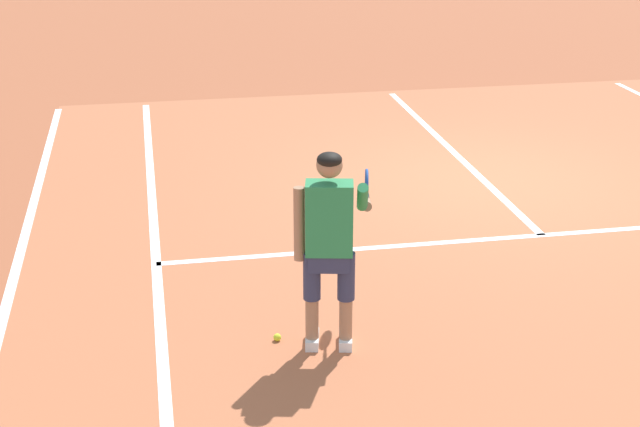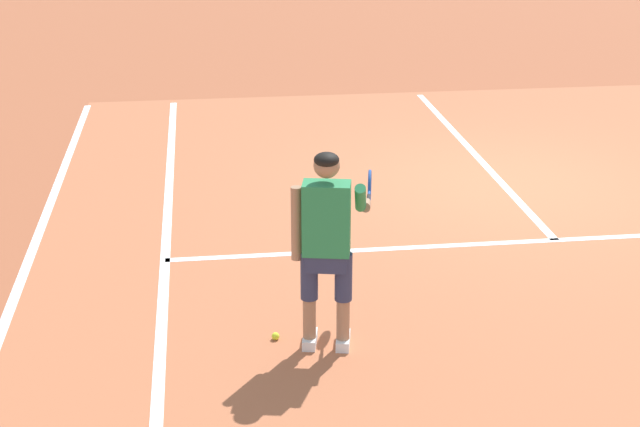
# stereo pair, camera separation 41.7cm
# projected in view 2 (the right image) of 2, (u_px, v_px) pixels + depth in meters

# --- Properties ---
(ground_plane) EXTENTS (80.00, 80.00, 0.00)m
(ground_plane) POSITION_uv_depth(u_px,v_px,m) (501.00, 183.00, 11.91)
(ground_plane) COLOR #9E5133
(court_inner_surface) EXTENTS (10.98, 10.87, 0.00)m
(court_inner_surface) POSITION_uv_depth(u_px,v_px,m) (520.00, 202.00, 11.25)
(court_inner_surface) COLOR #B2603D
(court_inner_surface) RESTS_ON ground
(line_service) EXTENTS (8.23, 0.10, 0.01)m
(line_service) POSITION_uv_depth(u_px,v_px,m) (555.00, 240.00, 10.17)
(line_service) COLOR white
(line_service) RESTS_ON ground
(line_centre_service) EXTENTS (0.10, 6.40, 0.01)m
(line_centre_service) POSITION_uv_depth(u_px,v_px,m) (472.00, 151.00, 13.13)
(line_centre_service) COLOR white
(line_centre_service) RESTS_ON ground
(line_singles_left) EXTENTS (0.10, 10.47, 0.01)m
(line_singles_left) POSITION_uv_depth(u_px,v_px,m) (167.00, 219.00, 10.75)
(line_singles_left) COLOR white
(line_singles_left) RESTS_ON ground
(line_doubles_left) EXTENTS (0.10, 10.47, 0.01)m
(line_doubles_left) POSITION_uv_depth(u_px,v_px,m) (42.00, 224.00, 10.59)
(line_doubles_left) COLOR white
(line_doubles_left) RESTS_ON ground
(tennis_player) EXTENTS (0.81, 1.07, 1.71)m
(tennis_player) POSITION_uv_depth(u_px,v_px,m) (328.00, 237.00, 7.68)
(tennis_player) COLOR white
(tennis_player) RESTS_ON ground
(tennis_ball_near_feet) EXTENTS (0.07, 0.07, 0.07)m
(tennis_ball_near_feet) POSITION_uv_depth(u_px,v_px,m) (276.00, 336.00, 8.12)
(tennis_ball_near_feet) COLOR #CCE02D
(tennis_ball_near_feet) RESTS_ON ground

